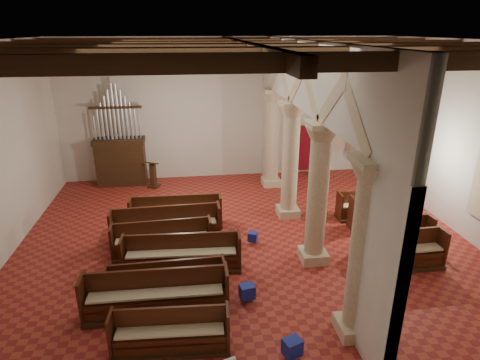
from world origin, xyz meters
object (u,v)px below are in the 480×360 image
Objects in this scene: lectern at (153,176)px; nave_pew_0 at (171,337)px; pipe_organ at (120,153)px; processional_banner at (365,167)px; aisle_pew_0 at (410,255)px.

nave_pew_0 is at bearing -59.77° from lectern.
nave_pew_0 is at bearing -76.87° from pipe_organ.
lectern is 8.99m from processional_banner.
pipe_organ is 1.71m from lectern.
aisle_pew_0 reaches higher than nave_pew_0.
pipe_organ is at bearing -179.64° from lectern.
lectern is 0.51× the size of processional_banner.
lectern is 0.64× the size of aisle_pew_0.
processional_banner reaches higher than nave_pew_0.
lectern is 9.42m from nave_pew_0.
lectern is 0.48× the size of nave_pew_0.
nave_pew_0 is at bearing -161.97° from aisle_pew_0.
pipe_organ is 1.92× the size of processional_banner.
lectern reaches higher than nave_pew_0.
aisle_pew_0 is at bearing 22.30° from nave_pew_0.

